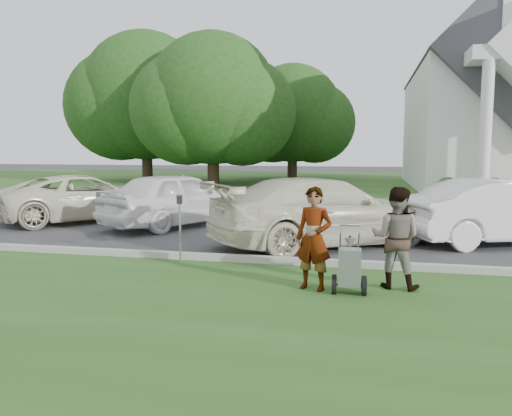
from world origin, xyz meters
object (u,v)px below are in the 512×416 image
(church, at_px, (495,87))
(tree_back, at_px, (293,118))
(tree_left, at_px, (212,105))
(person_left, at_px, (314,239))
(parking_meter_near, at_px, (180,220))
(car_a, at_px, (86,198))
(car_c, at_px, (324,212))
(striping_cart, at_px, (349,268))
(car_b, at_px, (177,199))
(tree_far, at_px, (145,102))
(person_right, at_px, (396,238))
(car_d, at_px, (505,212))

(church, bearing_deg, tree_back, 152.15)
(tree_left, height_order, person_left, tree_left)
(parking_meter_near, bearing_deg, church, 64.46)
(tree_back, height_order, parking_meter_near, tree_back)
(person_left, distance_m, car_a, 10.33)
(person_left, relative_size, car_c, 0.30)
(tree_back, bearing_deg, striping_cart, -79.97)
(church, distance_m, car_b, 22.82)
(tree_far, xyz_separation_m, tree_back, (10.00, 5.00, -0.97))
(tree_back, relative_size, striping_cart, 8.88)
(tree_far, distance_m, car_b, 23.04)
(parking_meter_near, height_order, car_c, car_c)
(tree_far, bearing_deg, tree_left, -26.56)
(striping_cart, relative_size, person_right, 0.65)
(tree_left, distance_m, car_a, 17.22)
(person_left, distance_m, car_b, 7.67)
(church, height_order, car_a, church)
(tree_back, bearing_deg, car_d, -70.96)
(striping_cart, bearing_deg, car_b, 127.60)
(person_right, xyz_separation_m, car_a, (-9.34, 6.09, -0.09))
(car_a, relative_size, car_b, 1.11)
(tree_back, bearing_deg, car_b, -89.48)
(tree_far, bearing_deg, person_left, -60.21)
(tree_back, xyz_separation_m, striping_cart, (5.53, -31.25, -4.30))
(tree_left, xyz_separation_m, car_d, (13.03, -18.15, -4.32))
(tree_left, height_order, tree_far, tree_far)
(tree_left, distance_m, person_right, 25.29)
(church, bearing_deg, striping_cart, -107.07)
(parking_meter_near, bearing_deg, car_c, 43.29)
(person_right, distance_m, car_d, 5.34)
(striping_cart, relative_size, car_c, 0.19)
(person_left, height_order, car_c, person_left)
(tree_left, relative_size, car_a, 1.99)
(car_c, bearing_deg, tree_left, -12.05)
(person_right, relative_size, car_c, 0.30)
(tree_far, relative_size, tree_back, 1.21)
(tree_back, height_order, car_b, tree_back)
(person_right, height_order, car_c, person_right)
(car_c, xyz_separation_m, car_d, (4.25, 1.04, -0.02))
(tree_far, xyz_separation_m, person_right, (16.25, -25.72, -4.86))
(person_right, relative_size, car_b, 0.35)
(striping_cart, bearing_deg, car_a, 139.49)
(striping_cart, distance_m, car_a, 10.88)
(tree_far, distance_m, striping_cart, 30.95)
(person_left, xyz_separation_m, car_d, (4.08, 4.97, -0.05))
(person_right, xyz_separation_m, car_c, (-1.48, 3.53, -0.02))
(car_a, relative_size, car_c, 0.95)
(person_right, height_order, parking_meter_near, person_right)
(tree_left, xyz_separation_m, tree_far, (-6.00, 3.00, 0.58))
(church, bearing_deg, car_c, -112.08)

